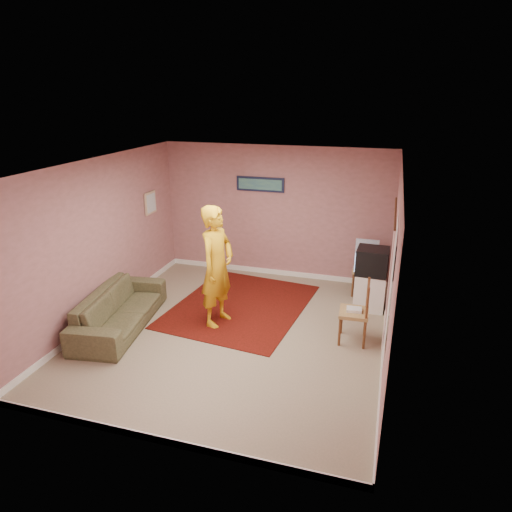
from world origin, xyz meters
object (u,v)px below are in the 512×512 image
(chair_a, at_px, (365,264))
(sofa, at_px, (120,309))
(person, at_px, (217,266))
(tv_cabinet, at_px, (370,291))
(crt_tv, at_px, (372,261))
(chair_b, at_px, (354,305))

(chair_a, relative_size, sofa, 0.25)
(person, bearing_deg, tv_cabinet, -50.21)
(crt_tv, distance_m, chair_a, 0.65)
(chair_a, xyz_separation_m, sofa, (-3.62, -2.38, -0.29))
(tv_cabinet, relative_size, person, 0.33)
(chair_b, bearing_deg, person, -91.68)
(crt_tv, bearing_deg, chair_a, 104.87)
(crt_tv, relative_size, person, 0.28)
(crt_tv, xyz_separation_m, sofa, (-3.74, -1.80, -0.56))
(tv_cabinet, xyz_separation_m, sofa, (-3.75, -1.80, -0.02))
(sofa, xyz_separation_m, person, (1.44, 0.58, 0.67))
(person, bearing_deg, chair_a, -38.56)
(chair_a, relative_size, person, 0.27)
(chair_a, distance_m, sofa, 4.34)
(chair_a, xyz_separation_m, chair_b, (-0.04, -1.77, 0.00))
(crt_tv, distance_m, chair_b, 1.24)
(tv_cabinet, xyz_separation_m, chair_a, (-0.13, 0.58, 0.27))
(chair_b, bearing_deg, tv_cabinet, 169.64)
(chair_b, height_order, sofa, chair_b)
(tv_cabinet, xyz_separation_m, person, (-2.31, -1.22, 0.65))
(crt_tv, distance_m, person, 2.61)
(sofa, bearing_deg, person, -76.46)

